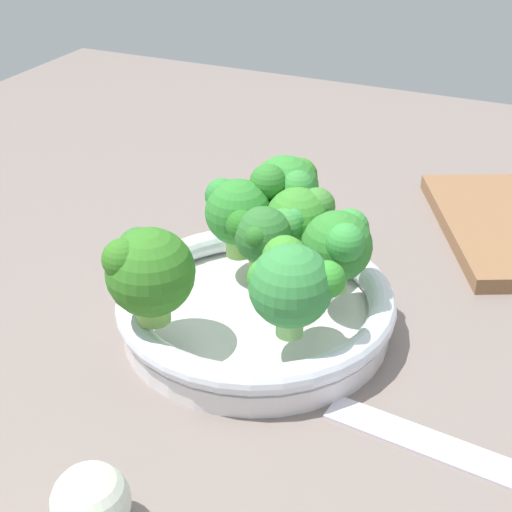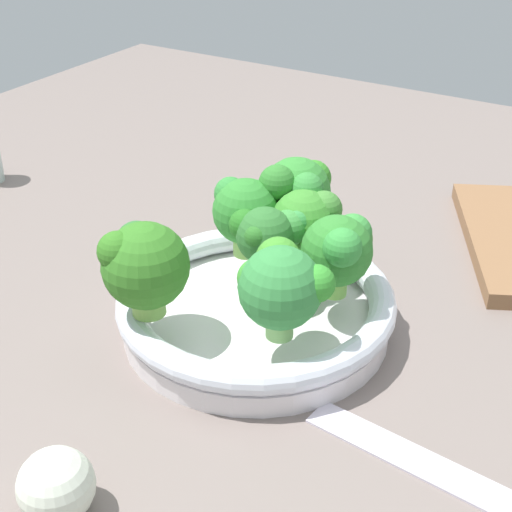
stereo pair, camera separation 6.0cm
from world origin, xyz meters
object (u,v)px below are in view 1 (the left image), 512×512
(broccoli_floret_5, at_px, (147,271))
(broccoli_floret_2, at_px, (236,209))
(broccoli_floret_1, at_px, (298,220))
(broccoli_floret_3, at_px, (286,189))
(broccoli_floret_0, at_px, (260,237))
(garlic_bulb, at_px, (91,502))
(broccoli_floret_4, at_px, (290,283))
(bowl, at_px, (256,308))
(broccoli_floret_6, at_px, (340,244))

(broccoli_floret_5, bearing_deg, broccoli_floret_2, -7.30)
(broccoli_floret_1, height_order, broccoli_floret_3, broccoli_floret_3)
(broccoli_floret_0, xyz_separation_m, broccoli_floret_1, (0.04, -0.02, 0.00))
(broccoli_floret_0, xyz_separation_m, garlic_bulb, (-0.24, 0.00, -0.06))
(broccoli_floret_4, height_order, garlic_bulb, broccoli_floret_4)
(bowl, relative_size, broccoli_floret_4, 3.17)
(broccoli_floret_5, xyz_separation_m, garlic_bulb, (-0.16, -0.05, -0.06))
(broccoli_floret_4, distance_m, garlic_bulb, 0.20)
(broccoli_floret_2, relative_size, broccoli_floret_3, 0.89)
(broccoli_floret_2, height_order, broccoli_floret_4, broccoli_floret_4)
(broccoli_floret_2, distance_m, broccoli_floret_3, 0.05)
(broccoli_floret_3, relative_size, broccoli_floret_6, 1.13)
(broccoli_floret_5, bearing_deg, broccoli_floret_0, -30.81)
(broccoli_floret_3, bearing_deg, broccoli_floret_2, 147.55)
(broccoli_floret_1, height_order, garlic_bulb, broccoli_floret_1)
(bowl, relative_size, broccoli_floret_2, 3.28)
(bowl, bearing_deg, broccoli_floret_2, 41.24)
(broccoli_floret_3, xyz_separation_m, broccoli_floret_4, (-0.13, -0.06, -0.01))
(broccoli_floret_0, relative_size, broccoli_floret_4, 0.89)
(broccoli_floret_4, bearing_deg, broccoli_floret_2, 44.06)
(broccoli_floret_0, relative_size, broccoli_floret_1, 0.97)
(broccoli_floret_2, xyz_separation_m, broccoli_floret_6, (-0.02, -0.10, -0.00))
(broccoli_floret_0, xyz_separation_m, broccoli_floret_4, (-0.06, -0.05, 0.00))
(broccoli_floret_4, relative_size, garlic_bulb, 1.52)
(broccoli_floret_6, bearing_deg, bowl, 113.52)
(bowl, xyz_separation_m, broccoli_floret_1, (0.05, -0.02, 0.06))
(broccoli_floret_2, bearing_deg, broccoli_floret_5, 172.70)
(broccoli_floret_2, bearing_deg, broccoli_floret_1, -81.29)
(broccoli_floret_2, bearing_deg, broccoli_floret_6, -100.32)
(broccoli_floret_1, xyz_separation_m, broccoli_floret_4, (-0.10, -0.03, 0.00))
(broccoli_floret_4, distance_m, broccoli_floret_5, 0.11)
(bowl, distance_m, broccoli_floret_0, 0.06)
(broccoli_floret_1, bearing_deg, broccoli_floret_2, 98.71)
(broccoli_floret_3, distance_m, broccoli_floret_4, 0.15)
(bowl, bearing_deg, broccoli_floret_4, -133.37)
(broccoli_floret_0, distance_m, broccoli_floret_3, 0.08)
(broccoli_floret_2, relative_size, broccoli_floret_5, 0.92)
(broccoli_floret_3, height_order, broccoli_floret_6, broccoli_floret_3)
(broccoli_floret_5, height_order, broccoli_floret_6, broccoli_floret_5)
(broccoli_floret_5, bearing_deg, garlic_bulb, -161.71)
(broccoli_floret_3, bearing_deg, broccoli_floret_1, -143.30)
(broccoli_floret_2, bearing_deg, broccoli_floret_3, -32.45)
(broccoli_floret_2, relative_size, garlic_bulb, 1.47)
(bowl, xyz_separation_m, broccoli_floret_6, (0.03, -0.06, 0.06))
(broccoli_floret_0, xyz_separation_m, broccoli_floret_3, (0.08, 0.01, 0.01))
(broccoli_floret_2, xyz_separation_m, broccoli_floret_3, (0.04, -0.03, 0.01))
(broccoli_floret_2, distance_m, garlic_bulb, 0.28)
(broccoli_floret_4, xyz_separation_m, garlic_bulb, (-0.19, 0.05, -0.06))
(bowl, relative_size, broccoli_floret_3, 2.91)
(bowl, xyz_separation_m, broccoli_floret_2, (0.04, 0.04, 0.06))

